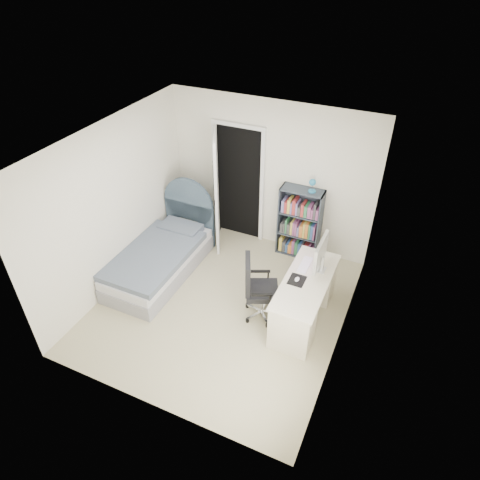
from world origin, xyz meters
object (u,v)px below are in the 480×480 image
at_px(floor_lamp, 215,204).
at_px(office_chair, 256,286).
at_px(bookcase, 300,225).
at_px(nightstand, 193,220).
at_px(bed, 162,256).
at_px(desk, 305,298).

distance_m(floor_lamp, office_chair, 2.22).
bearing_deg(office_chair, bookcase, 86.93).
relative_size(nightstand, floor_lamp, 0.39).
relative_size(bed, floor_lamp, 1.43).
xyz_separation_m(bed, desk, (2.37, -0.08, 0.11)).
bearing_deg(bed, nightstand, 90.84).
bearing_deg(office_chair, bed, 170.26).
distance_m(bed, office_chair, 1.78).
height_order(nightstand, office_chair, office_chair).
bearing_deg(desk, nightstand, 155.15).
distance_m(bookcase, office_chair, 1.63).
xyz_separation_m(desk, office_chair, (-0.63, -0.21, 0.16)).
height_order(nightstand, desk, desk).
bearing_deg(desk, floor_lamp, 145.66).
bearing_deg(desk, office_chair, -161.27).
xyz_separation_m(bookcase, desk, (0.54, -1.41, -0.17)).
xyz_separation_m(floor_lamp, office_chair, (1.48, -1.65, -0.02)).
bearing_deg(nightstand, desk, -24.85).
bearing_deg(office_chair, nightstand, 143.02).
relative_size(nightstand, office_chair, 0.54).
relative_size(nightstand, desk, 0.37).
height_order(nightstand, floor_lamp, floor_lamp).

